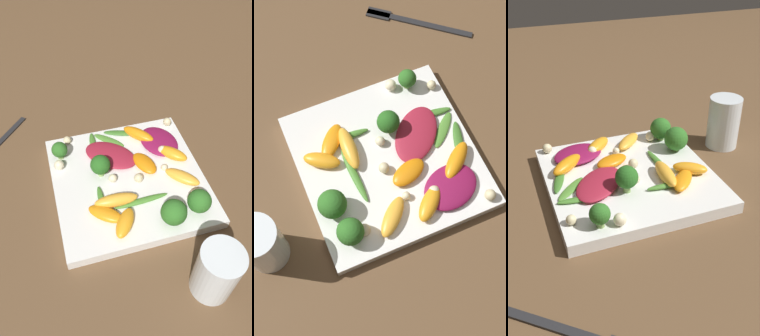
% 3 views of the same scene
% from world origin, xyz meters
% --- Properties ---
extents(ground_plane, '(2.40, 2.40, 0.00)m').
position_xyz_m(ground_plane, '(0.00, 0.00, 0.00)').
color(ground_plane, brown).
extents(plate, '(0.27, 0.27, 0.02)m').
position_xyz_m(plate, '(0.00, 0.00, 0.01)').
color(plate, white).
rests_on(plate, ground_plane).
extents(drinking_glass, '(0.06, 0.06, 0.10)m').
position_xyz_m(drinking_glass, '(-0.21, -0.06, 0.05)').
color(drinking_glass, white).
rests_on(drinking_glass, ground_plane).
extents(fork, '(0.16, 0.14, 0.01)m').
position_xyz_m(fork, '(0.15, 0.25, 0.00)').
color(fork, '#262628').
rests_on(fork, ground_plane).
extents(radicchio_leaf_0, '(0.11, 0.12, 0.01)m').
position_xyz_m(radicchio_leaf_0, '(0.06, 0.02, 0.03)').
color(radicchio_leaf_0, maroon).
rests_on(radicchio_leaf_0, plate).
extents(radicchio_leaf_1, '(0.10, 0.09, 0.01)m').
position_xyz_m(radicchio_leaf_1, '(0.07, -0.08, 0.03)').
color(radicchio_leaf_1, maroon).
rests_on(radicchio_leaf_1, plate).
extents(orange_segment_0, '(0.07, 0.05, 0.02)m').
position_xyz_m(orange_segment_0, '(0.02, -0.04, 0.03)').
color(orange_segment_0, orange).
rests_on(orange_segment_0, plate).
extents(orange_segment_1, '(0.07, 0.06, 0.02)m').
position_xyz_m(orange_segment_1, '(0.09, -0.05, 0.03)').
color(orange_segment_1, orange).
rests_on(orange_segment_1, plate).
extents(orange_segment_2, '(0.06, 0.06, 0.01)m').
position_xyz_m(orange_segment_2, '(-0.07, 0.06, 0.03)').
color(orange_segment_2, orange).
rests_on(orange_segment_2, plate).
extents(orange_segment_3, '(0.06, 0.06, 0.02)m').
position_xyz_m(orange_segment_3, '(-0.03, -0.09, 0.03)').
color(orange_segment_3, '#FCAD33').
rests_on(orange_segment_3, plate).
extents(orange_segment_4, '(0.06, 0.06, 0.02)m').
position_xyz_m(orange_segment_4, '(0.03, -0.09, 0.03)').
color(orange_segment_4, orange).
rests_on(orange_segment_4, plate).
extents(orange_segment_5, '(0.03, 0.07, 0.02)m').
position_xyz_m(orange_segment_5, '(-0.05, 0.04, 0.03)').
color(orange_segment_5, '#FCAD33').
rests_on(orange_segment_5, plate).
extents(orange_segment_6, '(0.06, 0.05, 0.02)m').
position_xyz_m(orange_segment_6, '(-0.09, 0.03, 0.03)').
color(orange_segment_6, orange).
rests_on(orange_segment_6, plate).
extents(broccoli_floret_0, '(0.04, 0.04, 0.04)m').
position_xyz_m(broccoli_floret_0, '(-0.10, -0.04, 0.04)').
color(broccoli_floret_0, '#7A9E51').
rests_on(broccoli_floret_0, plate).
extents(broccoli_floret_1, '(0.04, 0.04, 0.04)m').
position_xyz_m(broccoli_floret_1, '(0.02, 0.05, 0.05)').
color(broccoli_floret_1, '#84AD5B').
rests_on(broccoli_floret_1, plate).
extents(broccoli_floret_2, '(0.04, 0.04, 0.04)m').
position_xyz_m(broccoli_floret_2, '(-0.10, -0.09, 0.04)').
color(broccoli_floret_2, '#84AD5B').
rests_on(broccoli_floret_2, plate).
extents(broccoli_floret_3, '(0.03, 0.03, 0.04)m').
position_xyz_m(broccoli_floret_3, '(0.08, 0.11, 0.04)').
color(broccoli_floret_3, '#7A9E51').
rests_on(broccoli_floret_3, plate).
extents(arugula_sprig_0, '(0.04, 0.07, 0.01)m').
position_xyz_m(arugula_sprig_0, '(0.11, -0.02, 0.02)').
color(arugula_sprig_0, '#3D7528').
rests_on(arugula_sprig_0, plate).
extents(arugula_sprig_1, '(0.02, 0.10, 0.01)m').
position_xyz_m(arugula_sprig_1, '(-0.06, -0.01, 0.02)').
color(arugula_sprig_1, '#47842D').
rests_on(arugula_sprig_1, plate).
extents(arugula_sprig_2, '(0.06, 0.06, 0.00)m').
position_xyz_m(arugula_sprig_2, '(0.10, 0.01, 0.02)').
color(arugula_sprig_2, '#518E33').
rests_on(arugula_sprig_2, plate).
extents(arugula_sprig_3, '(0.07, 0.02, 0.01)m').
position_xyz_m(arugula_sprig_3, '(0.10, 0.04, 0.02)').
color(arugula_sprig_3, '#47842D').
rests_on(arugula_sprig_3, plate).
extents(arugula_sprig_4, '(0.07, 0.01, 0.01)m').
position_xyz_m(arugula_sprig_4, '(-0.04, 0.06, 0.02)').
color(arugula_sprig_4, '#47842D').
rests_on(arugula_sprig_4, plate).
extents(macadamia_nut_0, '(0.01, 0.01, 0.01)m').
position_xyz_m(macadamia_nut_0, '(0.12, 0.09, 0.03)').
color(macadamia_nut_0, beige).
rests_on(macadamia_nut_0, plate).
extents(macadamia_nut_1, '(0.02, 0.02, 0.02)m').
position_xyz_m(macadamia_nut_1, '(-0.00, 0.03, 0.03)').
color(macadamia_nut_1, beige).
rests_on(macadamia_nut_1, plate).
extents(macadamia_nut_2, '(0.02, 0.02, 0.02)m').
position_xyz_m(macadamia_nut_2, '(0.04, -0.08, 0.03)').
color(macadamia_nut_2, beige).
rests_on(macadamia_nut_2, plate).
extents(macadamia_nut_3, '(0.02, 0.02, 0.02)m').
position_xyz_m(macadamia_nut_3, '(0.11, -0.12, 0.03)').
color(macadamia_nut_3, beige).
rests_on(macadamia_nut_3, plate).
extents(macadamia_nut_4, '(0.02, 0.02, 0.02)m').
position_xyz_m(macadamia_nut_4, '(0.06, 0.12, 0.03)').
color(macadamia_nut_4, beige).
rests_on(macadamia_nut_4, plate).
extents(macadamia_nut_5, '(0.02, 0.02, 0.02)m').
position_xyz_m(macadamia_nut_5, '(-0.08, -0.09, 0.03)').
color(macadamia_nut_5, beige).
rests_on(macadamia_nut_5, plate).
extents(macadamia_nut_6, '(0.01, 0.01, 0.01)m').
position_xyz_m(macadamia_nut_6, '(0.00, -0.07, 0.03)').
color(macadamia_nut_6, beige).
rests_on(macadamia_nut_6, plate).
extents(macadamia_nut_7, '(0.02, 0.02, 0.02)m').
position_xyz_m(macadamia_nut_7, '(-0.01, -0.02, 0.03)').
color(macadamia_nut_7, beige).
rests_on(macadamia_nut_7, plate).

